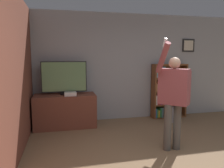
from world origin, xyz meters
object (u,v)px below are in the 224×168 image
Objects in this scene: game_console at (70,94)px; person at (174,94)px; television at (64,77)px; waste_bin at (172,114)px; bookshelf at (165,91)px.

person is (1.67, -1.56, 0.19)m from game_console.
television is 2.51m from person.
waste_bin is (0.82, 1.53, -0.81)m from person.
person is at bearing -43.08° from game_console.
bookshelf is at bearing 3.63° from television.
bookshelf is 0.74× the size of person.
game_console is at bearing -177.40° from person.
waste_bin is at bearing -0.70° from game_console.
game_console is (0.12, -0.19, -0.35)m from television.
person is at bearing -44.37° from television.
person is at bearing -118.26° from waste_bin.
person is at bearing -113.40° from bookshelf.
bookshelf is 4.08× the size of waste_bin.
bookshelf is 0.65m from waste_bin.
television is at bearing -176.37° from bookshelf.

